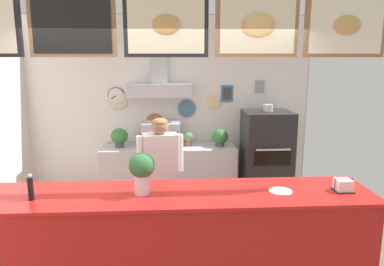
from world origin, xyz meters
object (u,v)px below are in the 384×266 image
Objects in this scene: napkin_holder at (343,186)px; potted_rosemary at (119,137)px; pizza_oven at (266,160)px; shop_worker at (161,176)px; potted_thyme at (143,139)px; potted_oregano at (188,138)px; espresso_machine at (161,135)px; potted_basil at (220,137)px; basil_vase at (142,171)px; pepper_grinder at (31,187)px; condiment_plate at (281,191)px.

potted_rosemary is at bearing 133.21° from napkin_holder.
pizza_oven is at bearing 92.36° from napkin_holder.
potted_thyme is at bearing -84.75° from shop_worker.
shop_worker is 1.31m from potted_oregano.
napkin_holder is (1.67, -2.44, 0.03)m from espresso_machine.
potted_oregano is 0.74× the size of potted_rosemary.
potted_basil is 2.62m from basil_vase.
napkin_holder is at bearing -87.64° from pizza_oven.
shop_worker is at bearing 51.48° from pepper_grinder.
potted_basil is (-0.68, 0.18, 0.32)m from pizza_oven.
napkin_holder is at bearing -72.38° from potted_basil.
potted_oregano is 1.03× the size of potted_thyme.
potted_oregano is at bearing 8.27° from espresso_machine.
pepper_grinder is (-2.61, -2.31, 0.46)m from pizza_oven.
pizza_oven is at bearing -6.85° from potted_thyme.
potted_thyme is 0.57× the size of basil_vase.
shop_worker is 7.37× the size of potted_thyme.
potted_rosemary is (-0.63, 0.02, -0.02)m from espresso_machine.
espresso_machine is at bearing 180.00° from potted_basil.
shop_worker reaches higher than potted_basil.
espresso_machine is 0.63m from potted_rosemary.
potted_basil is at bearing -135.28° from shop_worker.
shop_worker is 1.21m from espresso_machine.
potted_oregano is 0.59× the size of basil_vase.
napkin_holder is (1.66, -1.26, 0.29)m from shop_worker.
pepper_grinder is at bearing 43.17° from shop_worker.
pizza_oven is 2.29m from napkin_holder.
pizza_oven is at bearing -14.88° from potted_basil.
potted_rosemary is at bearing 179.41° from potted_basil.
pepper_grinder reaches higher than potted_basil.
condiment_plate is at bearing 122.88° from shop_worker.
shop_worker is at bearing -147.57° from pizza_oven.
basil_vase reaches higher than potted_basil.
espresso_machine is 0.42m from potted_oregano.
condiment_plate is at bearing 1.59° from pepper_grinder.
potted_oregano is 2.93m from pepper_grinder.
basil_vase is 2.25× the size of napkin_holder.
condiment_plate is at bearing -60.65° from potted_thyme.
potted_rosemary is (-1.53, 0.02, 0.02)m from potted_basil.
pizza_oven reaches higher than potted_rosemary.
espresso_machine is 2.18× the size of potted_basil.
basil_vase reaches higher than potted_thyme.
napkin_holder is at bearing -51.77° from potted_thyme.
potted_oregano is 1.04m from potted_rosemary.
pepper_grinder is (-1.93, -2.49, 0.14)m from potted_basil.
potted_basil is 1.13× the size of pepper_grinder.
pizza_oven is 4.27× the size of basil_vase.
basil_vase is (0.52, -2.42, 0.21)m from potted_rosemary.
shop_worker reaches higher than potted_oregano.
pizza_oven reaches higher than potted_oregano.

